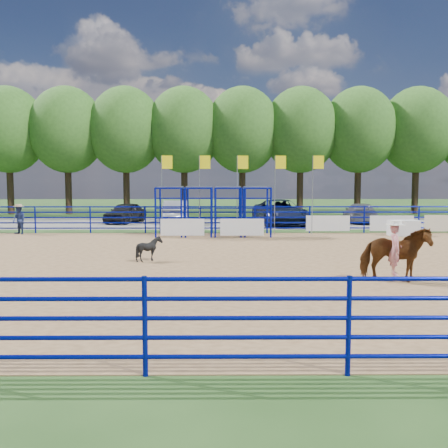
# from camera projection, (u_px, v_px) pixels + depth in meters

# --- Properties ---
(ground) EXTENTS (120.00, 120.00, 0.00)m
(ground) POSITION_uv_depth(u_px,v_px,m) (275.00, 264.00, 17.37)
(ground) COLOR #335522
(ground) RESTS_ON ground
(arena_dirt) EXTENTS (30.00, 20.00, 0.02)m
(arena_dirt) POSITION_uv_depth(u_px,v_px,m) (275.00, 263.00, 17.37)
(arena_dirt) COLOR #A17B50
(arena_dirt) RESTS_ON ground
(gravel_strip) EXTENTS (40.00, 10.00, 0.01)m
(gravel_strip) POSITION_uv_depth(u_px,v_px,m) (248.00, 222.00, 34.30)
(gravel_strip) COLOR gray
(gravel_strip) RESTS_ON ground
(announcer_table) EXTENTS (1.55, 0.78, 0.81)m
(announcer_table) POSITION_uv_depth(u_px,v_px,m) (403.00, 228.00, 25.95)
(announcer_table) COLOR silver
(announcer_table) RESTS_ON arena_dirt
(horse_and_rider) EXTENTS (1.99, 1.15, 2.47)m
(horse_and_rider) POSITION_uv_depth(u_px,v_px,m) (395.00, 251.00, 14.06)
(horse_and_rider) COLOR #613413
(horse_and_rider) RESTS_ON arena_dirt
(calf) EXTENTS (0.93, 0.85, 0.90)m
(calf) POSITION_uv_depth(u_px,v_px,m) (149.00, 249.00, 17.76)
(calf) COLOR black
(calf) RESTS_ON arena_dirt
(spectator_cowboy) EXTENTS (0.94, 0.89, 1.59)m
(spectator_cowboy) POSITION_uv_depth(u_px,v_px,m) (19.00, 219.00, 26.58)
(spectator_cowboy) COLOR navy
(spectator_cowboy) RESTS_ON arena_dirt
(car_a) EXTENTS (2.68, 4.37, 1.39)m
(car_a) POSITION_uv_depth(u_px,v_px,m) (125.00, 213.00, 33.97)
(car_a) COLOR black
(car_a) RESTS_ON gravel_strip
(car_b) EXTENTS (1.82, 4.70, 1.53)m
(car_b) POSITION_uv_depth(u_px,v_px,m) (176.00, 212.00, 34.01)
(car_b) COLOR gray
(car_b) RESTS_ON gravel_strip
(car_c) EXTENTS (3.46, 6.20, 1.64)m
(car_c) POSITION_uv_depth(u_px,v_px,m) (280.00, 212.00, 32.38)
(car_c) COLOR #141A33
(car_c) RESTS_ON gravel_strip
(car_d) EXTENTS (2.38, 4.75, 1.32)m
(car_d) POSITION_uv_depth(u_px,v_px,m) (360.00, 213.00, 34.06)
(car_d) COLOR #5B5C5E
(car_d) RESTS_ON gravel_strip
(perimeter_fence) EXTENTS (30.10, 20.10, 1.50)m
(perimeter_fence) POSITION_uv_depth(u_px,v_px,m) (275.00, 242.00, 17.30)
(perimeter_fence) COLOR #061095
(perimeter_fence) RESTS_ON ground
(chute_assembly) EXTENTS (19.32, 2.41, 4.20)m
(chute_assembly) POSITION_uv_depth(u_px,v_px,m) (220.00, 212.00, 26.05)
(chute_assembly) COLOR #061095
(chute_assembly) RESTS_ON ground
(treeline) EXTENTS (56.40, 6.40, 11.24)m
(treeline) POSITION_uv_depth(u_px,v_px,m) (242.00, 126.00, 42.61)
(treeline) COLOR #3F2B19
(treeline) RESTS_ON ground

